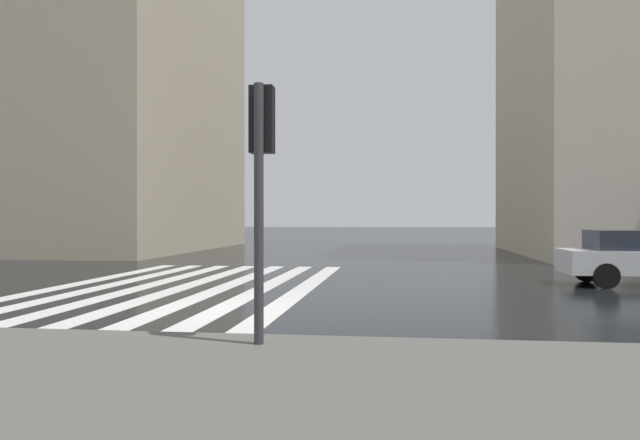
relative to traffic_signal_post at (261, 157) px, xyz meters
The scene contains 3 objects.
ground_plane 4.62m from the traffic_signal_post, 24.56° to the left, with size 220.00×220.00×0.00m, color black.
zebra_crossing 8.72m from the traffic_signal_post, 25.56° to the left, with size 13.00×6.50×0.01m.
traffic_signal_post is the anchor object (origin of this frame).
Camera 1 is at (-11.26, -3.38, 1.71)m, focal length 35.15 mm.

